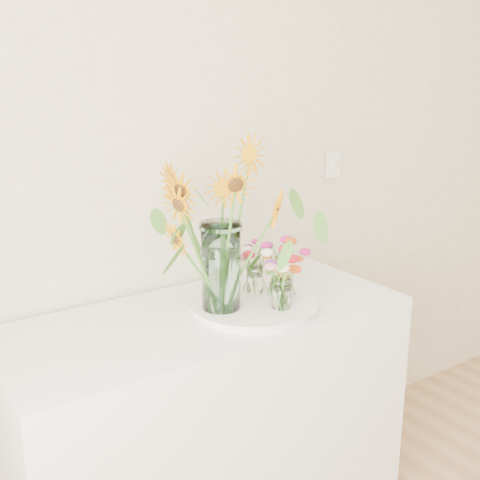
{
  "coord_description": "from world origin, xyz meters",
  "views": [
    {
      "loc": [
        -1.46,
        0.3,
        1.69
      ],
      "look_at": [
        -0.37,
        1.89,
        1.15
      ],
      "focal_mm": 45.0,
      "sensor_mm": 36.0,
      "label": 1
    }
  ],
  "objects_px": {
    "small_vase_b": "(281,280)",
    "counter": "(208,429)",
    "small_vase_c": "(255,279)",
    "tray": "(253,306)",
    "mason_jar": "(221,266)",
    "small_vase_a": "(281,293)"
  },
  "relations": [
    {
      "from": "tray",
      "to": "mason_jar",
      "type": "relative_size",
      "value": 1.41
    },
    {
      "from": "small_vase_b",
      "to": "small_vase_c",
      "type": "relative_size",
      "value": 1.2
    },
    {
      "from": "tray",
      "to": "small_vase_c",
      "type": "relative_size",
      "value": 4.21
    },
    {
      "from": "mason_jar",
      "to": "tray",
      "type": "bearing_deg",
      "value": -5.49
    },
    {
      "from": "counter",
      "to": "tray",
      "type": "xyz_separation_m",
      "value": [
        0.15,
        -0.06,
        0.46
      ]
    },
    {
      "from": "small_vase_a",
      "to": "mason_jar",
      "type": "bearing_deg",
      "value": 146.13
    },
    {
      "from": "counter",
      "to": "small_vase_b",
      "type": "distance_m",
      "value": 0.6
    },
    {
      "from": "small_vase_c",
      "to": "mason_jar",
      "type": "bearing_deg",
      "value": -160.73
    },
    {
      "from": "counter",
      "to": "small_vase_b",
      "type": "bearing_deg",
      "value": -14.8
    },
    {
      "from": "counter",
      "to": "small_vase_b",
      "type": "relative_size",
      "value": 11.53
    },
    {
      "from": "counter",
      "to": "small_vase_a",
      "type": "xyz_separation_m",
      "value": [
        0.2,
        -0.16,
        0.53
      ]
    },
    {
      "from": "counter",
      "to": "mason_jar",
      "type": "bearing_deg",
      "value": -58.65
    },
    {
      "from": "counter",
      "to": "small_vase_c",
      "type": "height_order",
      "value": "small_vase_c"
    },
    {
      "from": "counter",
      "to": "small_vase_c",
      "type": "relative_size",
      "value": 13.88
    },
    {
      "from": "small_vase_b",
      "to": "small_vase_c",
      "type": "distance_m",
      "value": 0.1
    },
    {
      "from": "tray",
      "to": "small_vase_c",
      "type": "xyz_separation_m",
      "value": [
        0.06,
        0.08,
        0.06
      ]
    },
    {
      "from": "tray",
      "to": "small_vase_b",
      "type": "distance_m",
      "value": 0.14
    },
    {
      "from": "mason_jar",
      "to": "small_vase_b",
      "type": "bearing_deg",
      "value": -4.91
    },
    {
      "from": "small_vase_b",
      "to": "small_vase_c",
      "type": "xyz_separation_m",
      "value": [
        -0.05,
        0.08,
        -0.01
      ]
    },
    {
      "from": "mason_jar",
      "to": "small_vase_a",
      "type": "relative_size",
      "value": 2.73
    },
    {
      "from": "small_vase_b",
      "to": "counter",
      "type": "bearing_deg",
      "value": 165.2
    },
    {
      "from": "counter",
      "to": "small_vase_a",
      "type": "distance_m",
      "value": 0.59
    }
  ]
}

